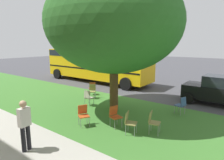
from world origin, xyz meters
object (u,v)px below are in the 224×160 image
Objects in this scene: chair_5 at (153,121)px; chair_6 at (92,90)px; pedestrian_0 at (25,124)px; chair_3 at (92,87)px; chair_7 at (181,104)px; chair_4 at (129,121)px; school_bus at (96,62)px; street_tree at (114,23)px; chair_2 at (83,114)px; chair_1 at (88,97)px; parked_car at (219,90)px; chair_0 at (115,115)px.

chair_5 and chair_6 have the same top height.
pedestrian_0 reaches higher than chair_5.
chair_7 is at bearing 179.16° from chair_3.
chair_5 is 0.52× the size of pedestrian_0.
school_bus is at bearing -41.80° from chair_4.
chair_7 is 0.08× the size of school_bus.
chair_6 is (4.52, -2.81, 0.00)m from chair_4.
street_tree reaches higher than chair_6.
chair_2 and chair_5 have the same top height.
chair_1 is 1.00× the size of chair_7.
chair_5 is at bearing -158.08° from chair_2.
parked_car is (-2.13, -6.14, 0.32)m from chair_4.
chair_4 is (-2.10, 1.85, -3.87)m from street_tree.
parked_car is at bearing -116.47° from chair_0.
chair_4 and chair_7 have the same top height.
chair_2 is 1.00× the size of chair_7.
chair_5 is at bearing 85.44° from chair_7.
parked_car is (-1.21, -2.84, 0.32)m from chair_7.
chair_0 is (-1.27, 1.65, -3.87)m from street_tree.
chair_1 and chair_6 have the same top height.
chair_7 is 3.10m from parked_car.
street_tree reaches higher than chair_0.
chair_0 is 1.00× the size of chair_3.
chair_4 is 1.00× the size of chair_6.
chair_2 is 4.78m from chair_7.
school_bus is (10.10, -0.98, 0.92)m from parked_car.
chair_2 is 0.24× the size of parked_car.
chair_3 is 0.24× the size of parked_car.
school_bus is (8.89, -3.82, 1.24)m from chair_7.
chair_0 is 0.85m from chair_4.
street_tree is 0.66× the size of school_bus.
chair_2 is 4.18m from chair_6.
chair_5 is (-0.70, -0.57, 0.00)m from chair_4.
parked_car reaches higher than chair_5.
chair_0 is 4.52m from chair_6.
chair_1 is at bearing -50.82° from chair_2.
street_tree is 7.76× the size of chair_3.
chair_1 is 3.96m from chair_4.
chair_3 is at bearing -33.94° from chair_4.
chair_6 is at bearing 132.14° from chair_3.
chair_0 is 3.57m from chair_7.
chair_5 is at bearing -140.82° from chair_4.
chair_0 is 6.65m from parked_car.
chair_4 is (-3.64, 1.55, 0.00)m from chair_1.
school_bus reaches higher than chair_2.
chair_3 is at bearing -0.84° from chair_7.
street_tree is 7.76× the size of chair_2.
chair_3 is (1.39, -1.84, 0.00)m from chair_1.
pedestrian_0 is (-2.47, 5.83, 0.41)m from chair_6.
pedestrian_0 is (1.22, 3.21, 0.41)m from chair_0.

